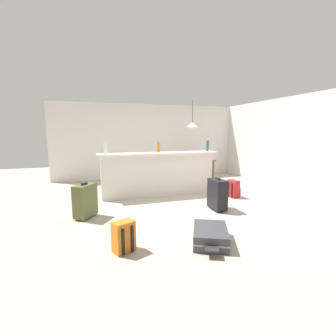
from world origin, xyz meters
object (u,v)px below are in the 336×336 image
object	(u,v)px
pendant_lamp	(192,125)
suitcase_upright_olive	(85,200)
bottle_clear	(105,149)
backpack_red	(233,189)
backpack_orange	(123,237)
dining_chair_near_partition	(201,169)
dining_table	(194,162)
bottle_amber	(158,147)
dining_chair_far_side	(189,164)
bottle_blue	(208,146)
suitcase_upright_black	(217,194)
suitcase_flat_charcoal	(210,235)

from	to	relation	value
pendant_lamp	suitcase_upright_olive	world-z (taller)	pendant_lamp
bottle_clear	backpack_red	world-z (taller)	bottle_clear
backpack_orange	dining_chair_near_partition	bearing A→B (deg)	49.99
dining_chair_near_partition	backpack_red	xyz separation A→B (m)	(0.31, -1.21, -0.31)
bottle_clear	suitcase_upright_olive	xyz separation A→B (m)	(-0.45, -1.04, -0.87)
dining_table	bottle_amber	bearing A→B (deg)	-144.27
pendant_lamp	suitcase_upright_olive	xyz separation A→B (m)	(-3.04, -2.12, -1.45)
dining_table	dining_chair_far_side	distance (m)	0.55
bottle_blue	dining_table	xyz separation A→B (m)	(0.14, 1.17, -0.58)
bottle_amber	dining_table	size ratio (longest dim) A/B	0.23
dining_chair_far_side	backpack_red	bearing A→B (deg)	-85.19
bottle_amber	dining_chair_near_partition	size ratio (longest dim) A/B	0.28
suitcase_upright_black	pendant_lamp	bearing A→B (deg)	78.95
suitcase_upright_black	suitcase_upright_olive	bearing A→B (deg)	172.66
bottle_clear	bottle_amber	bearing A→B (deg)	5.99
dining_table	suitcase_flat_charcoal	distance (m)	4.09
suitcase_upright_black	bottle_clear	bearing A→B (deg)	147.04
bottle_blue	suitcase_flat_charcoal	bearing A→B (deg)	-115.54
dining_chair_far_side	suitcase_upright_black	xyz separation A→B (m)	(-0.66, -3.05, -0.19)
suitcase_upright_olive	backpack_red	world-z (taller)	suitcase_upright_olive
bottle_clear	bottle_blue	world-z (taller)	bottle_blue
dining_chair_near_partition	backpack_orange	distance (m)	4.04
backpack_orange	suitcase_upright_black	world-z (taller)	suitcase_upright_black
bottle_blue	dining_chair_far_side	bearing A→B (deg)	82.65
dining_table	backpack_red	bearing A→B (deg)	-81.37
suitcase_flat_charcoal	dining_chair_far_side	bearing A→B (deg)	71.19
backpack_orange	suitcase_upright_black	xyz separation A→B (m)	(2.05, 1.15, 0.13)
suitcase_upright_olive	suitcase_upright_black	world-z (taller)	same
dining_chair_far_side	suitcase_upright_olive	size ratio (longest dim) A/B	1.39
bottle_clear	dining_chair_near_partition	xyz separation A→B (m)	(2.65, 0.56, -0.69)
dining_chair_near_partition	suitcase_upright_olive	distance (m)	3.50
backpack_red	suitcase_upright_black	distance (m)	1.13
pendant_lamp	suitcase_upright_black	bearing A→B (deg)	-101.05
dining_table	backpack_orange	xyz separation A→B (m)	(-2.63, -3.67, -0.44)
bottle_blue	backpack_red	xyz separation A→B (m)	(0.42, -0.62, -1.02)
suitcase_flat_charcoal	suitcase_upright_black	bearing A→B (deg)	57.42
bottle_clear	dining_chair_far_side	xyz separation A→B (m)	(2.77, 1.68, -0.69)
suitcase_upright_olive	pendant_lamp	bearing A→B (deg)	34.91
dining_chair_near_partition	backpack_red	distance (m)	1.29
bottle_clear	backpack_orange	world-z (taller)	bottle_clear
bottle_amber	dining_chair_far_side	size ratio (longest dim) A/B	0.28
bottle_amber	dining_chair_far_side	bearing A→B (deg)	46.11
dining_chair_far_side	backpack_orange	world-z (taller)	dining_chair_far_side
dining_chair_far_side	suitcase_upright_black	world-z (taller)	dining_chair_far_side
backpack_red	suitcase_upright_olive	bearing A→B (deg)	-173.39
dining_chair_far_side	suitcase_flat_charcoal	xyz separation A→B (m)	(-1.48, -4.34, -0.41)
bottle_clear	backpack_red	distance (m)	3.19
bottle_clear	dining_table	bearing A→B (deg)	23.13
bottle_amber	dining_chair_near_partition	world-z (taller)	bottle_amber
bottle_blue	dining_table	bearing A→B (deg)	83.05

